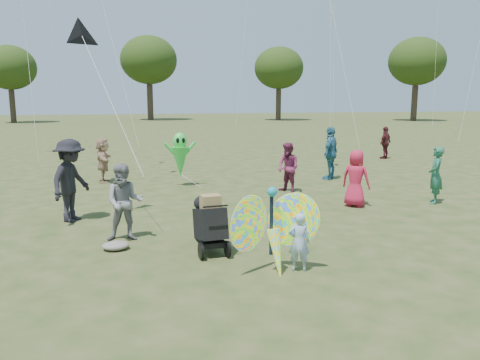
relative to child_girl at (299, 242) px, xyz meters
name	(u,v)px	position (x,y,z in m)	size (l,w,h in m)	color
ground	(271,251)	(-0.11, 1.07, -0.49)	(160.00, 160.00, 0.00)	#51592B
child_girl	(299,242)	(0.00, 0.00, 0.00)	(0.36, 0.23, 0.98)	#94B3D2
adult_man	(125,202)	(-2.70, 2.48, 0.29)	(0.75, 0.59, 1.55)	gray
grey_bag	(116,246)	(-2.91, 1.90, -0.41)	(0.50, 0.41, 0.16)	slate
crowd_a	(356,178)	(3.20, 3.98, 0.26)	(0.73, 0.48, 1.50)	#C01E3E
crowd_b	(71,181)	(-3.85, 4.32, 0.46)	(1.23, 0.71, 1.90)	black
crowd_c	(331,153)	(4.43, 8.00, 0.43)	(1.08, 0.45, 1.84)	teal
crowd_d	(103,160)	(-3.24, 9.45, 0.26)	(1.39, 0.44, 1.50)	tan
crowd_e	(288,168)	(2.17, 6.20, 0.26)	(0.73, 0.57, 1.51)	#712547
crowd_f	(436,175)	(5.46, 3.75, 0.28)	(0.56, 0.37, 1.54)	#246147
crowd_h	(385,143)	(9.44, 12.52, 0.27)	(0.89, 0.37, 1.51)	#501A20
jogging_stroller	(210,219)	(-1.22, 1.34, 0.12)	(0.55, 1.07, 1.09)	black
butterfly_kite	(273,232)	(-0.43, 0.03, 0.20)	(1.74, 0.75, 1.62)	red
delta_kite_rig	(82,36)	(-3.42, 4.31, 3.65)	(1.59, 2.07, 3.34)	black
alien_kite	(180,156)	(-0.83, 8.02, 0.48)	(1.12, 0.69, 1.74)	green
tree_line	(171,61)	(3.56, 46.06, 6.37)	(91.78, 33.60, 10.79)	#3A2D21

